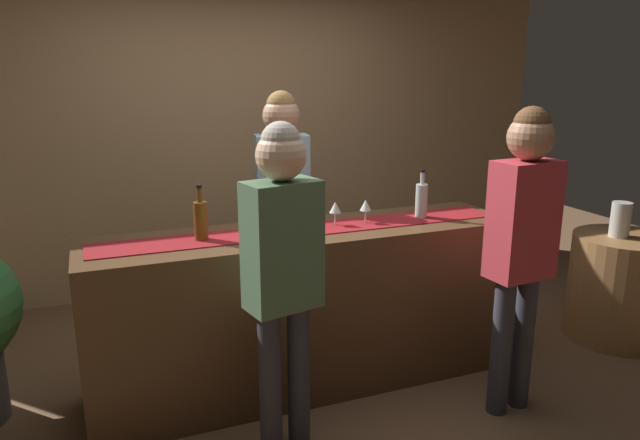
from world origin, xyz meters
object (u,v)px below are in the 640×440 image
Objects in this scene: wine_bottle_clear at (421,200)px; wine_glass_near_customer at (366,206)px; wine_bottle_amber at (201,220)px; round_side_table at (620,287)px; customer_sipping at (522,231)px; vase_on_side_table at (621,220)px; bartender at (283,192)px; customer_browsing at (283,259)px; wine_glass_mid_counter at (335,208)px.

wine_bottle_clear reaches higher than wine_glass_near_customer.
wine_bottle_amber reaches higher than round_side_table.
round_side_table is (1.30, 0.46, -0.66)m from customer_sipping.
wine_glass_near_customer is 1.84m from vase_on_side_table.
bartender is at bearing 140.54° from wine_bottle_clear.
wine_bottle_amber is at bearing 150.86° from customer_sipping.
bartender reaches higher than customer_browsing.
bartender is at bearing 159.85° from vase_on_side_table.
wine_bottle_clear is 2.10× the size of wine_glass_mid_counter.
bartender reaches higher than wine_bottle_clear.
wine_bottle_clear is 0.19× the size of customer_browsing.
bartender reaches higher than vase_on_side_table.
wine_glass_mid_counter is 0.57m from bartender.
customer_sipping is at bearing -74.32° from wine_bottle_clear.
wine_bottle_clear is 1.67m from round_side_table.
vase_on_side_table is at bearing -6.55° from wine_glass_mid_counter.
wine_glass_mid_counter is 0.60× the size of vase_on_side_table.
wine_bottle_amber is 2.10× the size of wine_glass_mid_counter.
wine_glass_mid_counter is 0.19× the size of round_side_table.
wine_bottle_amber is 1.69m from customer_sipping.
round_side_table is at bearing -4.60° from wine_bottle_amber.
wine_bottle_clear reaches higher than vase_on_side_table.
wine_glass_near_customer is 0.09× the size of customer_sipping.
bartender is 1.21m from customer_browsing.
customer_sipping reaches higher than wine_bottle_clear.
wine_glass_near_customer is 1.00× the size of wine_glass_mid_counter.
wine_bottle_amber is at bearing 102.86° from customer_browsing.
wine_bottle_clear is 0.56m from wine_glass_mid_counter.
bartender reaches higher than customer_sipping.
customer_browsing is at bearing -140.63° from wine_glass_near_customer.
vase_on_side_table is (1.81, -0.21, -0.20)m from wine_glass_near_customer.
bartender is 7.16× the size of vase_on_side_table.
customer_sipping is 6.97× the size of vase_on_side_table.
wine_glass_mid_counter is 2.03m from vase_on_side_table.
wine_glass_near_customer is 0.91m from customer_browsing.
wine_glass_mid_counter is (0.78, 0.02, -0.01)m from wine_bottle_amber.
wine_bottle_amber reaches higher than wine_glass_near_customer.
bartender reaches higher than wine_bottle_amber.
customer_sipping reaches higher than customer_browsing.
customer_sipping is (0.90, -1.27, -0.03)m from bartender.
wine_bottle_amber is at bearing 179.74° from wine_bottle_clear.
customer_browsing is 6.79× the size of vase_on_side_table.
bartender is 1.05× the size of customer_browsing.
wine_bottle_amber reaches higher than vase_on_side_table.
customer_sipping reaches higher than vase_on_side_table.
customer_sipping is (0.19, -0.69, -0.04)m from wine_bottle_clear.
bartender is (-0.14, 0.56, 0.00)m from wine_glass_mid_counter.
bartender is (0.64, 0.57, -0.01)m from wine_bottle_amber.
customer_sipping is 1.35m from vase_on_side_table.
customer_browsing is at bearing -130.98° from wine_glass_mid_counter.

